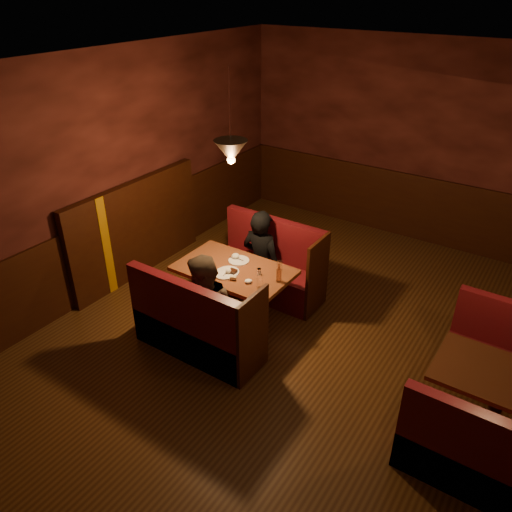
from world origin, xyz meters
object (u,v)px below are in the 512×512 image
Objects in this scene: second_bench_near at (480,464)px; diner_b at (204,290)px; main_bench_near at (196,330)px; second_bench_far at (512,365)px; main_bench_far at (271,270)px; main_table at (235,281)px; diner_a at (261,240)px; second_table at (500,391)px.

second_bench_near is 0.87× the size of diner_b.
main_bench_near is 1.14× the size of second_bench_far.
second_bench_far is 1.00× the size of second_bench_near.
second_bench_far is (2.87, -0.15, -0.03)m from main_bench_far.
main_bench_far is 1.00× the size of main_bench_near.
main_bench_near reaches higher than main_table.
second_bench_far is 1.35m from second_bench_near.
main_table is at bearing -168.51° from second_bench_far.
second_bench_near is at bearing -27.56° from main_bench_far.
second_bench_near is 0.84× the size of diner_a.
second_bench_far is at bearing 11.49° from main_table.
diner_a is (-2.97, 1.44, 0.45)m from second_bench_near.
second_bench_far is at bearing 41.58° from diner_b.
diner_a is at bearing 97.54° from main_table.
main_table is 0.91× the size of main_bench_far.
main_bench_far is at bearing 90.00° from main_bench_near.
second_table is at bearing 12.86° from main_bench_near.
diner_b reaches higher than second_bench_far.
second_table is at bearing -1.75° from main_table.
main_table is 2.95m from second_bench_far.
main_bench_far is at bearing 109.66° from diner_b.
main_bench_far is 2.87m from second_bench_far.
second_bench_near is at bearing 154.17° from diner_a.
main_table is at bearing 97.59° from diner_a.
main_bench_far reaches higher than second_bench_far.
diner_b is at bearing -158.26° from second_bench_far.
main_bench_far reaches higher than second_bench_near.
main_bench_near is at bearing -155.24° from second_bench_far.
second_bench_far is at bearing -2.98° from main_bench_far.
main_bench_near is 1.00× the size of diner_b.
second_bench_near is 2.91m from diner_b.
diner_a is at bearing 178.17° from second_bench_far.
diner_a reaches higher than main_table.
main_bench_far reaches higher than main_table.
main_bench_far is at bearing 177.02° from second_bench_far.
diner_b is (0.10, -1.24, -0.02)m from diner_a.
second_bench_far is at bearing 24.76° from main_bench_near.
diner_b reaches higher than main_bench_far.
diner_a reaches higher than second_bench_far.
diner_b reaches higher than main_table.
second_table is at bearing -16.15° from main_bench_far.
main_bench_far is 2.96m from second_table.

